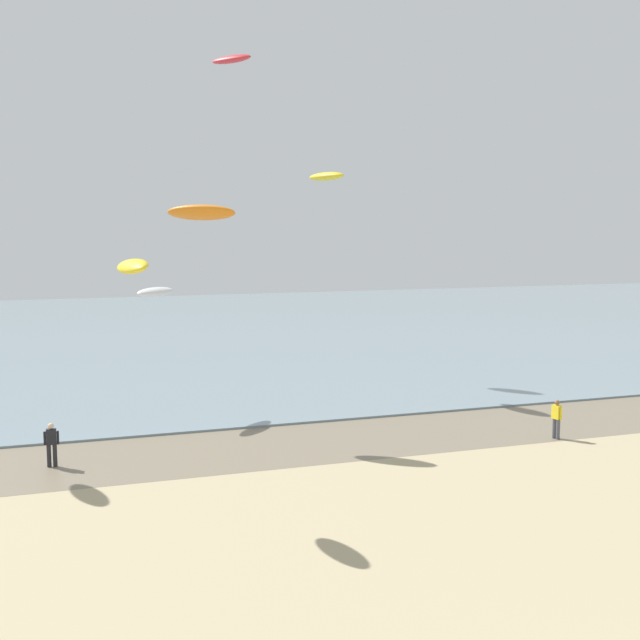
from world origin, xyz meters
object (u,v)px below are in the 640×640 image
object	(u,v)px
kite_aloft_1	(132,266)
kite_aloft_8	(326,176)
kite_aloft_7	(156,292)
person_nearest_camera	(557,418)
kite_aloft_5	(201,213)
kite_aloft_6	(231,59)
person_far_down_beach	(52,443)

from	to	relation	value
kite_aloft_1	kite_aloft_8	size ratio (longest dim) A/B	0.85
kite_aloft_7	person_nearest_camera	bearing A→B (deg)	100.86
kite_aloft_5	kite_aloft_8	distance (m)	11.20
kite_aloft_1	kite_aloft_5	world-z (taller)	kite_aloft_5
person_nearest_camera	kite_aloft_6	xyz separation A→B (m)	(-9.06, 23.04, 18.89)
person_nearest_camera	person_far_down_beach	size ratio (longest dim) A/B	1.00
kite_aloft_8	kite_aloft_7	bearing A→B (deg)	-89.32
person_far_down_beach	kite_aloft_5	xyz separation A→B (m)	(6.50, 3.52, 8.82)
kite_aloft_1	kite_aloft_6	distance (m)	29.73
kite_aloft_1	kite_aloft_7	bearing A→B (deg)	159.12
person_nearest_camera	kite_aloft_6	size ratio (longest dim) A/B	0.55
person_far_down_beach	kite_aloft_5	world-z (taller)	kite_aloft_5
person_far_down_beach	kite_aloft_1	distance (m)	9.20
kite_aloft_5	kite_aloft_7	xyz separation A→B (m)	(-1.59, 3.77, -3.72)
person_far_down_beach	kite_aloft_7	xyz separation A→B (m)	(4.91, 7.30, 5.10)
kite_aloft_6	kite_aloft_8	size ratio (longest dim) A/B	1.07
person_nearest_camera	kite_aloft_8	bearing A→B (deg)	113.74
kite_aloft_8	kite_aloft_6	bearing A→B (deg)	179.50
kite_aloft_5	kite_aloft_7	bearing A→B (deg)	150.51
person_far_down_beach	kite_aloft_8	bearing A→B (deg)	36.10
kite_aloft_6	kite_aloft_7	size ratio (longest dim) A/B	1.17
person_nearest_camera	kite_aloft_8	size ratio (longest dim) A/B	0.59
kite_aloft_7	kite_aloft_8	distance (m)	11.98
kite_aloft_5	kite_aloft_6	xyz separation A→B (m)	(5.11, 16.84, 10.07)
person_far_down_beach	kite_aloft_6	bearing A→B (deg)	60.32
person_nearest_camera	kite_aloft_7	size ratio (longest dim) A/B	0.65
person_nearest_camera	kite_aloft_5	xyz separation A→B (m)	(-14.17, 6.20, 8.82)
kite_aloft_6	person_far_down_beach	bearing A→B (deg)	-68.18
kite_aloft_5	person_far_down_beach	bearing A→B (deg)	-113.82
kite_aloft_6	kite_aloft_5	bearing A→B (deg)	-55.38
kite_aloft_5	kite_aloft_1	bearing A→B (deg)	-75.36
person_nearest_camera	kite_aloft_7	bearing A→B (deg)	147.69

